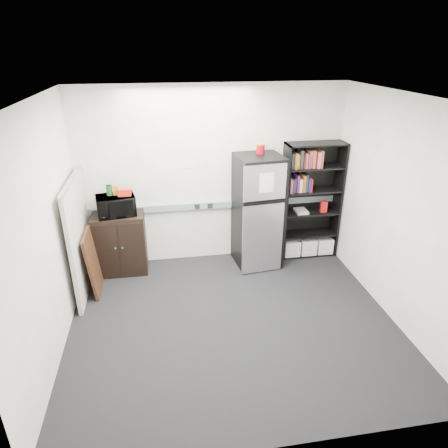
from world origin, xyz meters
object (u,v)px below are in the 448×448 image
(cabinet, at_px, (121,243))
(microwave, at_px, (116,205))
(cubicle_partition, at_px, (80,237))
(refrigerator, at_px, (258,212))
(bookshelf, at_px, (311,202))

(cabinet, distance_m, microwave, 0.61)
(cabinet, xyz_separation_m, microwave, (0.00, -0.02, 0.61))
(cubicle_partition, height_order, microwave, cubicle_partition)
(refrigerator, bearing_deg, bookshelf, 3.02)
(microwave, bearing_deg, bookshelf, -9.49)
(cabinet, bearing_deg, microwave, -90.00)
(cubicle_partition, xyz_separation_m, microwave, (0.47, 0.40, 0.27))
(cubicle_partition, height_order, refrigerator, refrigerator)
(cubicle_partition, bearing_deg, cabinet, 41.93)
(microwave, bearing_deg, refrigerator, -12.82)
(microwave, xyz_separation_m, refrigerator, (2.07, -0.06, -0.21))
(microwave, bearing_deg, cubicle_partition, -150.22)
(bookshelf, bearing_deg, microwave, -178.45)
(bookshelf, height_order, cabinet, bookshelf)
(bookshelf, distance_m, cubicle_partition, 3.46)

